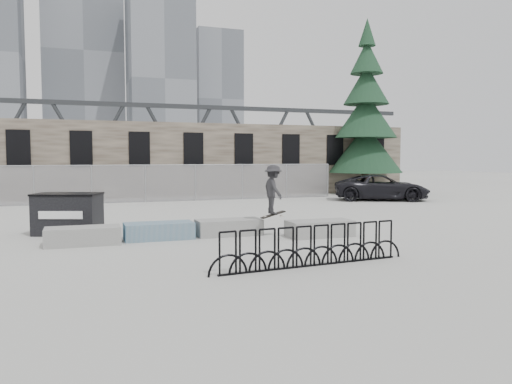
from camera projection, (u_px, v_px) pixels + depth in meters
ground at (197, 237)px, 15.13m from camera, size 120.00×120.00×0.00m
stone_wall at (137, 160)px, 30.25m from camera, size 36.00×2.58×4.50m
chainlink_fence at (145, 183)px, 26.81m from camera, size 22.06×0.06×2.02m
planter_far_left at (83, 235)px, 13.78m from camera, size 2.00×0.90×0.49m
planter_center_left at (159, 230)px, 14.71m from camera, size 2.00×0.90×0.49m
planter_center_right at (229, 227)px, 15.47m from camera, size 2.00×0.90×0.49m
planter_offset at (320, 228)px, 15.22m from camera, size 2.00×0.90×0.49m
dumpster at (68, 213)px, 15.67m from camera, size 2.25×1.80×1.29m
bike_rack at (313, 247)px, 11.05m from camera, size 4.92×0.54×0.90m
spruce_tree at (366, 122)px, 33.01m from camera, size 4.85×4.85×11.50m
skyline_towers at (89, 67)px, 101.56m from camera, size 58.00×28.00×48.00m
truss_bridge at (180, 145)px, 69.89m from camera, size 70.00×3.00×9.80m
suv at (382, 187)px, 27.99m from camera, size 5.73×4.34×1.45m
skateboarder at (273, 189)px, 15.15m from camera, size 0.81×0.99×1.63m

